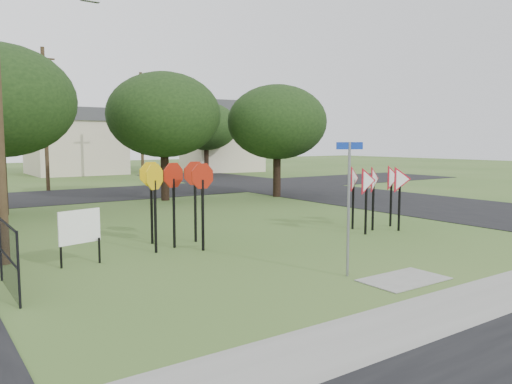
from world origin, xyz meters
TOP-DOWN VIEW (x-y plane):
  - ground at (0.00, 0.00)m, footprint 140.00×140.00m
  - sidewalk at (0.00, -4.20)m, footprint 30.00×1.60m
  - street_right at (12.00, 10.00)m, footprint 8.00×50.00m
  - street_far at (0.00, 20.00)m, footprint 60.00×8.00m
  - curb_pad at (0.00, -2.40)m, footprint 2.00×1.20m
  - street_name_sign at (-0.83, -1.41)m, footprint 0.61×0.26m
  - stop_sign_cluster at (-2.73, 3.83)m, footprint 2.40×1.87m
  - yield_sign_cluster at (4.41, 2.37)m, footprint 3.00×1.51m
  - info_board at (-5.72, 3.20)m, footprint 1.12×0.34m
  - far_pole_a at (-2.00, 24.00)m, footprint 1.40×0.24m
  - far_pole_b at (6.00, 28.00)m, footprint 1.40×0.24m
  - house_mid at (4.00, 40.00)m, footprint 8.40×8.40m
  - house_right at (18.00, 36.00)m, footprint 8.30×8.30m
  - tree_near_mid at (2.00, 15.00)m, footprint 6.00×6.00m
  - tree_near_right at (8.00, 13.00)m, footprint 5.60×5.60m
  - tree_far_right at (14.00, 32.00)m, footprint 6.00×6.00m

SIDE VIEW (x-z plane):
  - ground at x=0.00m, z-range 0.00..0.00m
  - sidewalk at x=0.00m, z-range 0.00..0.02m
  - street_right at x=12.00m, z-range 0.00..0.02m
  - street_far at x=0.00m, z-range 0.00..0.02m
  - curb_pad at x=0.00m, z-range 0.00..0.02m
  - info_board at x=-5.72m, z-range 0.24..1.68m
  - yield_sign_cluster at x=4.41m, z-range 0.55..2.90m
  - street_name_sign at x=-0.83m, z-range 0.22..3.38m
  - stop_sign_cluster at x=-2.73m, z-range 0.61..3.18m
  - house_mid at x=4.00m, z-range 0.05..6.25m
  - house_right at x=18.00m, z-range 0.05..7.25m
  - tree_near_right at x=8.00m, z-range 1.06..7.39m
  - far_pole_b at x=6.00m, z-range 0.10..8.60m
  - tree_near_mid at x=2.00m, z-range 1.14..7.94m
  - tree_far_right at x=14.00m, z-range 1.14..7.94m
  - far_pole_a at x=-2.00m, z-range 0.10..9.10m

